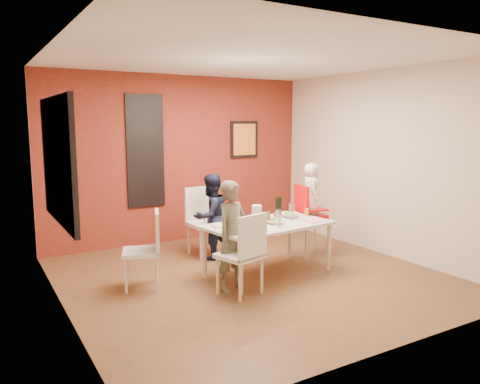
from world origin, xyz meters
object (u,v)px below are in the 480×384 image
dining_table (268,228)px  child_far (211,216)px  chair_left (148,245)px  high_chair (308,214)px  wine_bottle (279,208)px  chair_far (203,217)px  toddler (311,189)px  child_near (233,236)px  chair_near (245,250)px  paper_towel_roll (257,216)px

dining_table → child_far: size_ratio=1.38×
chair_left → child_far: bearing=140.2°
high_chair → wine_bottle: (-0.73, -0.29, 0.19)m
chair_far → toddler: (1.32, -0.86, 0.44)m
child_near → child_far: bearing=53.0°
chair_far → toddler: 1.63m
chair_near → child_far: child_far is taller
high_chair → child_near: size_ratio=0.82×
wine_bottle → paper_towel_roll: size_ratio=1.12×
chair_left → child_near: bearing=75.0°
child_near → wine_bottle: bearing=1.4°
child_near → paper_towel_roll: (0.42, 0.15, 0.16)m
dining_table → child_near: bearing=-158.8°
chair_far → toddler: bearing=-35.8°
chair_near → chair_far: 1.79m
child_far → toddler: 1.49m
child_near → wine_bottle: 1.00m
chair_far → paper_towel_roll: 1.39m
child_near → high_chair: bearing=0.9°
high_chair → child_far: size_ratio=0.86×
chair_near → dining_table: bearing=-158.2°
chair_far → child_far: child_far is taller
dining_table → high_chair: size_ratio=1.62×
chair_near → toddler: bearing=-167.2°
child_far → paper_towel_roll: 1.14m
dining_table → high_chair: high_chair is taller
chair_near → child_near: size_ratio=0.73×
wine_bottle → chair_far: bearing=116.1°
dining_table → child_near: 0.72m
child_near → child_far: size_ratio=1.05×
chair_left → high_chair: size_ratio=0.87×
wine_bottle → toddler: bearing=20.3°
child_far → chair_left: bearing=13.4°
dining_table → toddler: (1.00, 0.40, 0.39)m
child_near → chair_near: bearing=-105.8°
toddler → high_chair: bearing=100.5°
chair_near → toddler: (1.65, 0.90, 0.47)m
chair_left → wine_bottle: size_ratio=2.97×
chair_near → child_near: (-0.02, 0.24, 0.11)m
paper_towel_roll → wine_bottle: bearing=25.6°
chair_left → dining_table: bearing=98.0°
chair_near → high_chair: (1.62, 0.91, 0.11)m
chair_left → high_chair: 2.47m
toddler → wine_bottle: (-0.76, -0.28, -0.17)m
toddler → paper_towel_roll: toddler is taller
high_chair → toddler: 0.36m
chair_left → toddler: 2.54m
chair_left → high_chair: high_chair is taller
chair_far → wine_bottle: chair_far is taller
dining_table → chair_near: (-0.65, -0.50, -0.08)m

